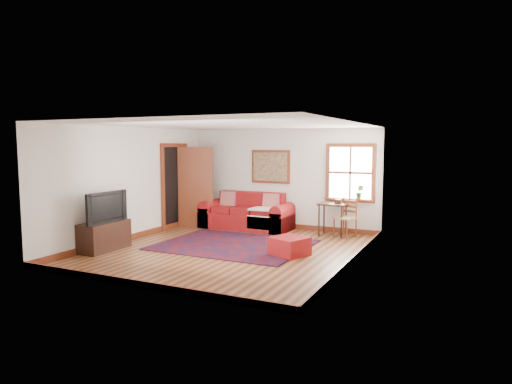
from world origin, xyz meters
The scene contains 13 objects.
ground centered at (0.00, 0.00, 0.00)m, with size 5.50×5.50×0.00m, color #472313.
room_envelope centered at (0.00, 0.02, 1.65)m, with size 5.04×5.54×2.52m.
window centered at (1.78, 2.70, 1.31)m, with size 1.18×0.20×1.38m.
doorway centered at (-2.21, 1.78, 1.07)m, with size 0.89×1.08×2.14m.
framed_artwork centered at (-0.30, 2.71, 1.55)m, with size 1.05×0.07×0.85m.
persian_rug centered at (-0.13, 0.42, 0.01)m, with size 3.04×2.43×0.02m, color #4F0B0B.
red_leather_sofa centered at (-0.76, 2.30, 0.30)m, with size 2.30×0.95×0.90m.
red_ottoman centered at (1.24, 0.11, 0.18)m, with size 0.61×0.61×0.35m, color maroon.
side_table centered at (1.46, 2.31, 0.63)m, with size 0.63×0.47×0.76m.
ladder_back_chair centered at (1.79, 2.29, 0.49)m, with size 0.55×0.54×0.90m.
media_cabinet centered at (-2.25, -1.11, 0.29)m, with size 0.47×1.05×0.58m, color black.
television centered at (-2.23, -1.15, 0.89)m, with size 1.07×0.14×0.61m, color black.
candle_hurricane centered at (-2.20, -0.74, 0.66)m, with size 0.12×0.12×0.18m.
Camera 1 is at (4.35, -7.91, 2.12)m, focal length 32.00 mm.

